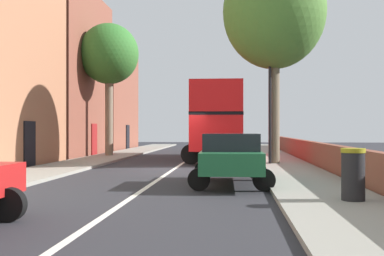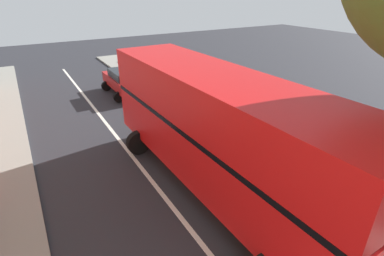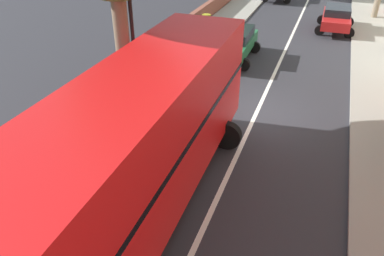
{
  "view_description": "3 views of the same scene",
  "coord_description": "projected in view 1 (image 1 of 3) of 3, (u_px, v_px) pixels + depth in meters",
  "views": [
    {
      "loc": [
        2.59,
        -19.91,
        1.74
      ],
      "look_at": [
        0.57,
        2.56,
        1.8
      ],
      "focal_mm": 43.41,
      "sensor_mm": 36.0,
      "label": 1
    },
    {
      "loc": [
        -3.23,
        -0.1,
        6.33
      ],
      "look_at": [
        1.43,
        7.72,
        1.97
      ],
      "focal_mm": 27.48,
      "sensor_mm": 36.0,
      "label": 2
    },
    {
      "loc": [
        -2.15,
        13.5,
        7.41
      ],
      "look_at": [
        1.03,
        4.97,
        1.81
      ],
      "focal_mm": 34.54,
      "sensor_mm": 36.0,
      "label": 3
    }
  ],
  "objects": [
    {
      "name": "parked_car_green_right_1",
      "position": [
        231.0,
        155.0,
        14.4
      ],
      "size": [
        2.52,
        4.54,
        1.61
      ],
      "color": "#1E6038",
      "rests_on": "ground"
    },
    {
      "name": "street_tree_left_2",
      "position": [
        109.0,
        55.0,
        28.85
      ],
      "size": [
        3.68,
        3.68,
        8.2
      ],
      "color": "#7A6B56",
      "rests_on": "sidewalk_left"
    },
    {
      "name": "ground_plane",
      "position": [
        174.0,
        169.0,
        20.06
      ],
      "size": [
        84.0,
        84.0,
        0.0
      ],
      "primitive_type": "plane",
      "color": "#28282D"
    },
    {
      "name": "sidewalk_left",
      "position": [
        64.0,
        167.0,
        20.5
      ],
      "size": [
        2.6,
        60.0,
        0.12
      ],
      "primitive_type": "cube",
      "color": "gray",
      "rests_on": "ground"
    },
    {
      "name": "lamppost_right",
      "position": [
        270.0,
        86.0,
        21.9
      ],
      "size": [
        0.32,
        0.32,
        6.31
      ],
      "color": "black",
      "rests_on": "sidewalk_right"
    },
    {
      "name": "sidewalk_right",
      "position": [
        288.0,
        169.0,
        19.62
      ],
      "size": [
        2.6,
        60.0,
        0.12
      ],
      "primitive_type": "cube",
      "color": "gray",
      "rests_on": "ground"
    },
    {
      "name": "litter_bin_right",
      "position": [
        353.0,
        174.0,
        10.55
      ],
      "size": [
        0.55,
        0.55,
        1.19
      ],
      "color": "black",
      "rests_on": "sidewalk_right"
    },
    {
      "name": "street_tree_right_1",
      "position": [
        274.0,
        13.0,
        22.24
      ],
      "size": [
        4.91,
        4.91,
        10.02
      ],
      "color": "brown",
      "rests_on": "sidewalk_right"
    },
    {
      "name": "boundary_wall_right",
      "position": [
        326.0,
        157.0,
        19.49
      ],
      "size": [
        0.36,
        54.0,
        1.13
      ],
      "primitive_type": "cube",
      "color": "brown",
      "rests_on": "ground"
    },
    {
      "name": "parked_car_red_right_0",
      "position": [
        233.0,
        139.0,
        37.73
      ],
      "size": [
        2.51,
        4.19,
        1.61
      ],
      "color": "#AD1919",
      "rests_on": "ground"
    },
    {
      "name": "double_decker_bus",
      "position": [
        218.0,
        118.0,
        26.56
      ],
      "size": [
        3.67,
        10.79,
        4.06
      ],
      "color": "red",
      "rests_on": "ground"
    },
    {
      "name": "road_centre_line",
      "position": [
        174.0,
        169.0,
        20.06
      ],
      "size": [
        0.16,
        54.0,
        0.01
      ],
      "primitive_type": "cube",
      "color": "silver",
      "rests_on": "ground"
    }
  ]
}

